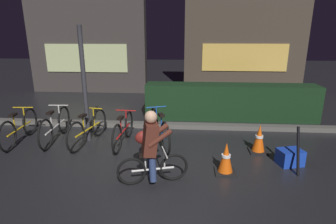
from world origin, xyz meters
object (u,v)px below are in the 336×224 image
at_px(traffic_cone_far, 259,139).
at_px(blue_crate, 290,157).
at_px(parked_bike_center_left, 88,129).
at_px(street_post, 84,86).
at_px(parked_bike_left_mid, 55,126).
at_px(parked_bike_leftmost, 19,128).
at_px(traffic_cone_near, 226,158).
at_px(closed_umbrella, 298,151).
at_px(parked_bike_right_mid, 159,129).
at_px(cyclist, 151,147).
at_px(parked_bike_center_right, 123,130).

height_order(traffic_cone_far, blue_crate, traffic_cone_far).
relative_size(parked_bike_center_left, traffic_cone_far, 2.70).
height_order(street_post, parked_bike_left_mid, street_post).
relative_size(parked_bike_leftmost, traffic_cone_near, 2.87).
bearing_deg(street_post, closed_umbrella, -15.22).
xyz_separation_m(parked_bike_right_mid, blue_crate, (2.55, -0.77, -0.21)).
bearing_deg(parked_bike_right_mid, cyclist, 161.53).
distance_m(traffic_cone_near, traffic_cone_far, 1.23).
bearing_deg(parked_bike_center_left, closed_umbrella, -92.56).
bearing_deg(parked_bike_leftmost, traffic_cone_far, -96.06).
distance_m(traffic_cone_far, closed_umbrella, 0.93).
distance_m(parked_bike_leftmost, traffic_cone_far, 5.25).
height_order(parked_bike_leftmost, parked_bike_left_mid, parked_bike_left_mid).
bearing_deg(traffic_cone_near, parked_bike_center_right, 151.71).
bearing_deg(parked_bike_left_mid, cyclist, -127.25).
height_order(parked_bike_center_right, parked_bike_right_mid, parked_bike_right_mid).
xyz_separation_m(parked_bike_center_right, cyclist, (0.82, -1.53, 0.30)).
bearing_deg(parked_bike_left_mid, street_post, -87.76).
bearing_deg(parked_bike_center_left, traffic_cone_far, -82.38).
bearing_deg(parked_bike_center_left, parked_bike_right_mid, -78.36).
distance_m(parked_bike_left_mid, parked_bike_right_mid, 2.39).
bearing_deg(street_post, parked_bike_center_left, -68.79).
relative_size(parked_bike_center_right, cyclist, 1.26).
xyz_separation_m(cyclist, closed_umbrella, (2.55, 0.55, -0.23)).
distance_m(traffic_cone_near, cyclist, 1.38).
bearing_deg(blue_crate, street_post, 167.92).
bearing_deg(parked_bike_center_left, parked_bike_left_mid, 94.83).
bearing_deg(parked_bike_right_mid, street_post, 66.15).
distance_m(street_post, parked_bike_left_mid, 1.18).
relative_size(parked_bike_right_mid, cyclist, 1.34).
bearing_deg(closed_umbrella, blue_crate, 10.11).
xyz_separation_m(parked_bike_leftmost, cyclist, (3.18, -1.49, 0.28)).
xyz_separation_m(street_post, parked_bike_center_right, (0.86, -0.17, -0.95)).
distance_m(parked_bike_left_mid, parked_bike_center_left, 0.80).
bearing_deg(blue_crate, parked_bike_left_mid, 170.46).
distance_m(parked_bike_leftmost, traffic_cone_near, 4.58).
relative_size(street_post, cyclist, 2.05).
height_order(parked_bike_center_left, traffic_cone_far, parked_bike_center_left).
bearing_deg(cyclist, parked_bike_left_mid, 130.21).
bearing_deg(closed_umbrella, parked_bike_right_mid, 73.25).
bearing_deg(cyclist, traffic_cone_far, 17.12).
bearing_deg(traffic_cone_far, blue_crate, -49.70).
distance_m(parked_bike_center_right, traffic_cone_near, 2.38).
relative_size(parked_bike_left_mid, parked_bike_center_right, 1.08).
distance_m(parked_bike_center_right, parked_bike_right_mid, 0.80).
xyz_separation_m(parked_bike_left_mid, blue_crate, (4.94, -0.83, -0.20)).
distance_m(parked_bike_center_right, cyclist, 1.76).
bearing_deg(parked_bike_center_right, traffic_cone_far, -90.77).
xyz_separation_m(parked_bike_left_mid, cyclist, (2.41, -1.63, 0.27)).
bearing_deg(closed_umbrella, parked_bike_leftmost, 85.54).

